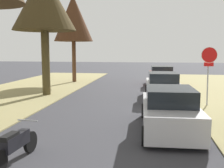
{
  "coord_description": "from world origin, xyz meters",
  "views": [
    {
      "loc": [
        1.6,
        -1.22,
        2.88
      ],
      "look_at": [
        0.18,
        8.29,
        1.63
      ],
      "focal_mm": 42.33,
      "sensor_mm": 36.0,
      "label": 1
    }
  ],
  "objects_px": {
    "stop_sign_far": "(209,63)",
    "street_tree_left_mid_b": "(44,2)",
    "parked_sedan_white": "(163,87)",
    "parked_motorcycle": "(15,145)",
    "parked_sedan_silver": "(169,111)",
    "parked_sedan_red": "(161,76)",
    "street_tree_left_far": "(73,18)"
  },
  "relations": [
    {
      "from": "parked_sedan_red",
      "to": "parked_motorcycle",
      "type": "bearing_deg",
      "value": -104.91
    },
    {
      "from": "street_tree_left_mid_b",
      "to": "parked_sedan_red",
      "type": "height_order",
      "value": "street_tree_left_mid_b"
    },
    {
      "from": "parked_sedan_silver",
      "to": "parked_motorcycle",
      "type": "distance_m",
      "value": 5.27
    },
    {
      "from": "street_tree_left_far",
      "to": "parked_sedan_silver",
      "type": "height_order",
      "value": "street_tree_left_far"
    },
    {
      "from": "parked_motorcycle",
      "to": "parked_sedan_silver",
      "type": "bearing_deg",
      "value": 39.9
    },
    {
      "from": "stop_sign_far",
      "to": "parked_sedan_white",
      "type": "distance_m",
      "value": 3.13
    },
    {
      "from": "street_tree_left_far",
      "to": "parked_sedan_red",
      "type": "xyz_separation_m",
      "value": [
        7.59,
        -0.85,
        -4.84
      ]
    },
    {
      "from": "street_tree_left_far",
      "to": "parked_motorcycle",
      "type": "distance_m",
      "value": 17.72
    },
    {
      "from": "street_tree_left_far",
      "to": "parked_sedan_white",
      "type": "bearing_deg",
      "value": -43.35
    },
    {
      "from": "street_tree_left_far",
      "to": "parked_sedan_silver",
      "type": "distance_m",
      "value": 15.95
    },
    {
      "from": "stop_sign_far",
      "to": "parked_motorcycle",
      "type": "xyz_separation_m",
      "value": [
        -6.26,
        -7.94,
        -1.71
      ]
    },
    {
      "from": "street_tree_left_far",
      "to": "parked_sedan_red",
      "type": "relative_size",
      "value": 1.69
    },
    {
      "from": "parked_sedan_white",
      "to": "parked_sedan_silver",
      "type": "bearing_deg",
      "value": -90.18
    },
    {
      "from": "street_tree_left_mid_b",
      "to": "parked_sedan_red",
      "type": "bearing_deg",
      "value": 39.06
    },
    {
      "from": "parked_sedan_silver",
      "to": "parked_sedan_red",
      "type": "bearing_deg",
      "value": 89.25
    },
    {
      "from": "parked_sedan_red",
      "to": "parked_sedan_white",
      "type": "bearing_deg",
      "value": -91.33
    },
    {
      "from": "parked_sedan_white",
      "to": "parked_motorcycle",
      "type": "relative_size",
      "value": 2.18
    },
    {
      "from": "stop_sign_far",
      "to": "parked_sedan_white",
      "type": "xyz_separation_m",
      "value": [
        -2.2,
        1.66,
        -1.47
      ]
    },
    {
      "from": "parked_sedan_silver",
      "to": "parked_sedan_red",
      "type": "height_order",
      "value": "same"
    },
    {
      "from": "street_tree_left_far",
      "to": "parked_motorcycle",
      "type": "height_order",
      "value": "street_tree_left_far"
    },
    {
      "from": "stop_sign_far",
      "to": "street_tree_left_mid_b",
      "type": "bearing_deg",
      "value": 168.91
    },
    {
      "from": "street_tree_left_far",
      "to": "parked_sedan_white",
      "type": "distance_m",
      "value": 11.33
    },
    {
      "from": "parked_sedan_silver",
      "to": "parked_sedan_red",
      "type": "xyz_separation_m",
      "value": [
        0.16,
        12.4,
        0.0
      ]
    },
    {
      "from": "street_tree_left_far",
      "to": "parked_sedan_white",
      "type": "xyz_separation_m",
      "value": [
        7.45,
        -7.03,
        -4.84
      ]
    },
    {
      "from": "stop_sign_far",
      "to": "street_tree_left_mid_b",
      "type": "distance_m",
      "value": 10.26
    },
    {
      "from": "parked_sedan_silver",
      "to": "parked_motorcycle",
      "type": "relative_size",
      "value": 2.18
    },
    {
      "from": "parked_sedan_silver",
      "to": "parked_sedan_white",
      "type": "xyz_separation_m",
      "value": [
        0.02,
        6.22,
        0.0
      ]
    },
    {
      "from": "street_tree_left_far",
      "to": "parked_sedan_silver",
      "type": "bearing_deg",
      "value": -60.73
    },
    {
      "from": "street_tree_left_far",
      "to": "parked_motorcycle",
      "type": "bearing_deg",
      "value": -78.48
    },
    {
      "from": "parked_sedan_silver",
      "to": "parked_sedan_white",
      "type": "distance_m",
      "value": 6.22
    },
    {
      "from": "street_tree_left_mid_b",
      "to": "parked_sedan_red",
      "type": "xyz_separation_m",
      "value": [
        7.38,
        5.99,
        -5.05
      ]
    },
    {
      "from": "parked_sedan_silver",
      "to": "parked_motorcycle",
      "type": "height_order",
      "value": "parked_sedan_silver"
    }
  ]
}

